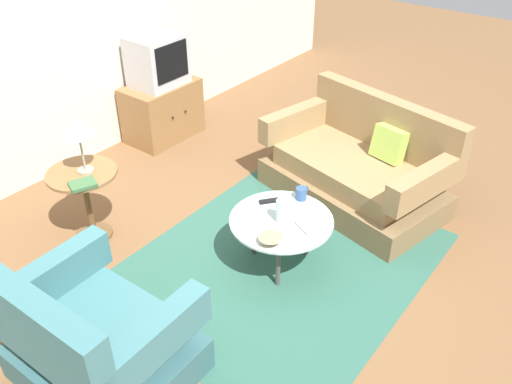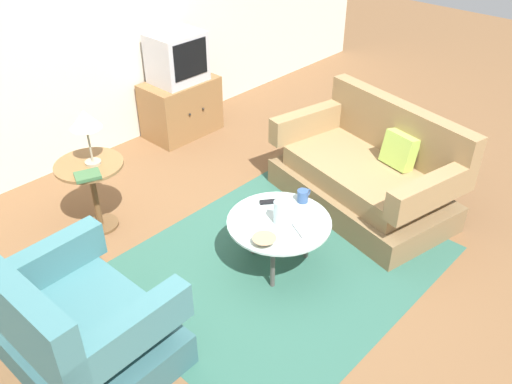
% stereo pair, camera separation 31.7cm
% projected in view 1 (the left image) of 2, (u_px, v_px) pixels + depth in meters
% --- Properties ---
extents(ground_plane, '(16.00, 16.00, 0.00)m').
position_uv_depth(ground_plane, '(264.00, 263.00, 4.15)').
color(ground_plane, brown).
extents(back_wall, '(9.00, 0.12, 2.70)m').
position_uv_depth(back_wall, '(38.00, 31.00, 4.66)').
color(back_wall, beige).
rests_on(back_wall, ground).
extents(area_rug, '(2.38, 1.97, 0.00)m').
position_uv_depth(area_rug, '(280.00, 263.00, 4.15)').
color(area_rug, '#2D5B4C').
rests_on(area_rug, ground).
extents(armchair, '(0.85, 1.02, 0.90)m').
position_uv_depth(armchair, '(95.00, 342.00, 3.10)').
color(armchair, '#325C60').
rests_on(armchair, ground).
extents(couch, '(1.20, 1.73, 0.89)m').
position_uv_depth(couch, '(358.00, 169.00, 4.75)').
color(couch, brown).
rests_on(couch, ground).
extents(coffee_table, '(0.77, 0.77, 0.42)m').
position_uv_depth(coffee_table, '(281.00, 223.00, 3.94)').
color(coffee_table, '#B2C6C1').
rests_on(coffee_table, ground).
extents(side_table, '(0.54, 0.54, 0.61)m').
position_uv_depth(side_table, '(85.00, 190.00, 4.20)').
color(side_table, olive).
rests_on(side_table, ground).
extents(tv_stand, '(0.79, 0.51, 0.61)m').
position_uv_depth(tv_stand, '(163.00, 111.00, 5.75)').
color(tv_stand, olive).
rests_on(tv_stand, ground).
extents(television, '(0.53, 0.44, 0.51)m').
position_uv_depth(television, '(157.00, 60.00, 5.43)').
color(television, '#B7B7BC').
rests_on(television, tv_stand).
extents(table_lamp, '(0.24, 0.24, 0.45)m').
position_uv_depth(table_lamp, '(77.00, 129.00, 3.90)').
color(table_lamp, '#9E937A').
rests_on(table_lamp, side_table).
extents(vase, '(0.08, 0.08, 0.27)m').
position_uv_depth(vase, '(282.00, 206.00, 3.83)').
color(vase, silver).
rests_on(vase, coffee_table).
extents(mug, '(0.14, 0.09, 0.10)m').
position_uv_depth(mug, '(302.00, 193.00, 4.12)').
color(mug, '#335184').
rests_on(mug, coffee_table).
extents(bowl, '(0.17, 0.17, 0.05)m').
position_uv_depth(bowl, '(270.00, 240.00, 3.68)').
color(bowl, tan).
rests_on(bowl, coffee_table).
extents(tv_remote_dark, '(0.15, 0.13, 0.02)m').
position_uv_depth(tv_remote_dark, '(269.00, 201.00, 4.10)').
color(tv_remote_dark, black).
rests_on(tv_remote_dark, coffee_table).
extents(tv_remote_silver, '(0.11, 0.17, 0.02)m').
position_uv_depth(tv_remote_silver, '(303.00, 228.00, 3.82)').
color(tv_remote_silver, '#B2B2B7').
rests_on(tv_remote_silver, coffee_table).
extents(book, '(0.23, 0.21, 0.03)m').
position_uv_depth(book, '(83.00, 184.00, 3.93)').
color(book, '#3D663D').
rests_on(book, side_table).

